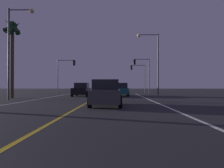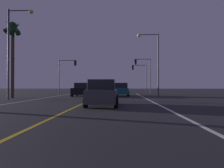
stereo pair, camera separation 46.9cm
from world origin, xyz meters
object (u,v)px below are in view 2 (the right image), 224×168
palm_tree_left_mid (12,35)px  car_ahead_far (121,90)px  car_oncoming (82,90)px  street_lamp_right_far (153,56)px  street_lamp_left_mid (14,42)px  traffic_light_far_right (139,72)px  car_lead_same_lane (103,93)px  traffic_light_near_right (143,68)px  traffic_light_near_left (67,69)px

palm_tree_left_mid → car_ahead_far: bearing=24.4°
car_oncoming → street_lamp_right_far: size_ratio=0.54×
street_lamp_left_mid → palm_tree_left_mid: bearing=121.5°
traffic_light_far_right → car_oncoming: bearing=58.6°
car_lead_same_lane → traffic_light_far_right: bearing=-10.5°
traffic_light_near_right → car_ahead_far: bearing=64.0°
car_lead_same_lane → traffic_light_far_right: 26.85m
street_lamp_right_far → street_lamp_left_mid: bearing=28.1°
traffic_light_far_right → traffic_light_near_left: bearing=23.2°
traffic_light_near_left → street_lamp_right_far: (13.31, -8.38, 0.86)m
car_lead_same_lane → street_lamp_right_far: size_ratio=0.54×
car_ahead_far → palm_tree_left_mid: (-11.69, -5.30, 5.98)m
car_lead_same_lane → traffic_light_far_right: (4.84, 26.21, 3.20)m
car_ahead_far → street_lamp_left_mid: (-9.89, -8.23, 4.51)m
car_ahead_far → palm_tree_left_mid: 14.16m
car_ahead_far → car_oncoming: size_ratio=1.00×
car_lead_same_lane → car_oncoming: (-3.77, 12.09, 0.00)m
car_ahead_far → car_lead_same_lane: same height
car_oncoming → street_lamp_left_mid: bearing=-34.1°
car_oncoming → traffic_light_near_left: traffic_light_near_left is taller
car_ahead_far → palm_tree_left_mid: palm_tree_left_mid is taller
traffic_light_near_left → car_ahead_far: bearing=-39.5°
traffic_light_near_right → palm_tree_left_mid: bearing=40.0°
street_lamp_left_mid → traffic_light_near_left: bearing=87.6°
car_ahead_far → car_oncoming: 5.11m
traffic_light_far_right → palm_tree_left_mid: (-15.30, -18.42, 2.78)m
car_ahead_far → palm_tree_left_mid: size_ratio=0.50×
traffic_light_near_left → street_lamp_left_mid: (-0.65, -15.85, 1.07)m
car_ahead_far → car_lead_same_lane: bearing=174.6°
traffic_light_far_right → street_lamp_left_mid: (-13.50, -21.35, 1.30)m
car_oncoming → traffic_light_near_left: bearing=-153.9°
traffic_light_far_right → car_ahead_far: bearing=74.6°
traffic_light_near_right → street_lamp_left_mid: 20.91m
car_lead_same_lane → car_ahead_far: bearing=-5.4°
traffic_light_near_right → traffic_light_far_right: 5.51m
car_ahead_far → traffic_light_near_right: size_ratio=0.73×
car_oncoming → street_lamp_left_mid: (-4.88, -7.22, 4.51)m
traffic_light_near_right → street_lamp_left_mid: street_lamp_left_mid is taller
car_oncoming → traffic_light_near_left: size_ratio=0.75×
car_oncoming → car_lead_same_lane: bearing=17.3°
car_ahead_far → traffic_light_near_right: bearing=-26.0°
car_ahead_far → street_lamp_left_mid: 13.63m
palm_tree_left_mid → street_lamp_right_far: bearing=16.1°
street_lamp_left_mid → street_lamp_right_far: bearing=28.1°
car_oncoming → traffic_light_far_right: traffic_light_far_right is taller
car_oncoming → traffic_light_far_right: 16.85m
street_lamp_right_far → palm_tree_left_mid: palm_tree_left_mid is taller
car_ahead_far → traffic_light_far_right: 13.98m
traffic_light_near_left → traffic_light_far_right: (12.85, 5.50, -0.23)m
traffic_light_far_right → street_lamp_left_mid: size_ratio=0.65×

